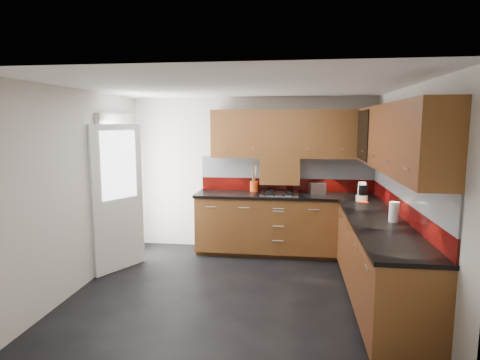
# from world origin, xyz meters

# --- Properties ---
(room) EXTENTS (4.00, 3.80, 2.64)m
(room) POSITION_xyz_m (0.00, 0.00, 1.50)
(room) COLOR black
(base_cabinets) EXTENTS (2.70, 3.20, 0.95)m
(base_cabinets) POSITION_xyz_m (1.07, 0.72, 0.44)
(base_cabinets) COLOR #613115
(base_cabinets) RESTS_ON room
(countertop) EXTENTS (2.72, 3.22, 0.04)m
(countertop) POSITION_xyz_m (1.05, 0.70, 0.92)
(countertop) COLOR black
(countertop) RESTS_ON base_cabinets
(backsplash) EXTENTS (2.70, 3.20, 0.54)m
(backsplash) POSITION_xyz_m (1.28, 0.93, 1.21)
(backsplash) COLOR #6C0C09
(backsplash) RESTS_ON countertop
(upper_cabinets) EXTENTS (2.50, 3.20, 0.72)m
(upper_cabinets) POSITION_xyz_m (1.23, 0.78, 1.84)
(upper_cabinets) COLOR #613115
(upper_cabinets) RESTS_ON room
(extractor_hood) EXTENTS (0.60, 0.33, 0.40)m
(extractor_hood) POSITION_xyz_m (0.45, 1.64, 1.28)
(extractor_hood) COLOR #613115
(extractor_hood) RESTS_ON room
(glass_cabinet) EXTENTS (0.32, 0.80, 0.66)m
(glass_cabinet) POSITION_xyz_m (1.71, 1.07, 1.87)
(glass_cabinet) COLOR black
(glass_cabinet) RESTS_ON room
(back_door) EXTENTS (0.42, 1.19, 2.04)m
(back_door) POSITION_xyz_m (-1.78, 0.75, 1.03)
(back_door) COLOR white
(back_door) RESTS_ON room
(gas_hob) EXTENTS (0.57, 0.50, 0.04)m
(gas_hob) POSITION_xyz_m (0.45, 1.47, 0.95)
(gas_hob) COLOR silver
(gas_hob) RESTS_ON countertop
(utensil_pot) EXTENTS (0.13, 0.13, 0.46)m
(utensil_pot) POSITION_xyz_m (0.05, 1.70, 1.04)
(utensil_pot) COLOR #E54915
(utensil_pot) RESTS_ON countertop
(toaster) EXTENTS (0.27, 0.20, 0.17)m
(toaster) POSITION_xyz_m (1.02, 1.59, 1.02)
(toaster) COLOR silver
(toaster) RESTS_ON countertop
(food_processor) EXTENTS (0.16, 0.16, 0.26)m
(food_processor) POSITION_xyz_m (1.59, 1.08, 1.06)
(food_processor) COLOR white
(food_processor) RESTS_ON countertop
(paper_towel) EXTENTS (0.11, 0.11, 0.22)m
(paper_towel) POSITION_xyz_m (1.74, -0.08, 1.05)
(paper_towel) COLOR white
(paper_towel) RESTS_ON countertop
(orange_cloth) EXTENTS (0.13, 0.12, 0.01)m
(orange_cloth) POSITION_xyz_m (1.59, 0.97, 0.95)
(orange_cloth) COLOR #DE4618
(orange_cloth) RESTS_ON countertop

